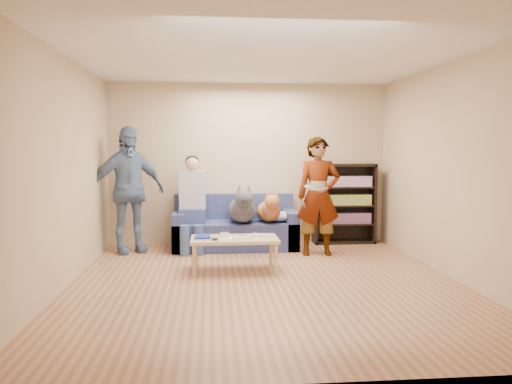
{
  "coord_description": "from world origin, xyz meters",
  "views": [
    {
      "loc": [
        -0.62,
        -5.62,
        1.55
      ],
      "look_at": [
        0.0,
        1.2,
        0.95
      ],
      "focal_mm": 35.0,
      "sensor_mm": 36.0,
      "label": 1
    }
  ],
  "objects": [
    {
      "name": "headphone_cup_b",
      "position": [
        -0.13,
        0.69,
        0.43
      ],
      "size": [
        0.07,
        0.07,
        0.02
      ],
      "primitive_type": "cylinder",
      "color": "white",
      "rests_on": "coffee_table"
    },
    {
      "name": "ceiling",
      "position": [
        0.0,
        0.0,
        2.6
      ],
      "size": [
        5.0,
        5.0,
        0.0
      ],
      "primitive_type": "plane",
      "rotation": [
        3.14,
        0.0,
        0.0
      ],
      "color": "white",
      "rests_on": "ground"
    },
    {
      "name": "pen_black",
      "position": [
        -0.21,
        0.81,
        0.42
      ],
      "size": [
        0.13,
        0.08,
        0.01
      ],
      "primitive_type": "cylinder",
      "rotation": [
        0.0,
        1.57,
        -0.52
      ],
      "color": "black",
      "rests_on": "coffee_table"
    },
    {
      "name": "camera_silver",
      "position": [
        -0.45,
        0.75,
        0.45
      ],
      "size": [
        0.11,
        0.06,
        0.05
      ],
      "primitive_type": "cube",
      "color": "silver",
      "rests_on": "coffee_table"
    },
    {
      "name": "wall_back",
      "position": [
        0.0,
        2.5,
        1.3
      ],
      "size": [
        4.5,
        0.0,
        4.5
      ],
      "primitive_type": "plane",
      "rotation": [
        1.57,
        0.0,
        0.0
      ],
      "color": "tan",
      "rests_on": "ground"
    },
    {
      "name": "wall_front",
      "position": [
        0.0,
        -2.5,
        1.3
      ],
      "size": [
        4.5,
        0.0,
        4.5
      ],
      "primitive_type": "plane",
      "rotation": [
        -1.57,
        0.0,
        0.0
      ],
      "color": "tan",
      "rests_on": "ground"
    },
    {
      "name": "wallet",
      "position": [
        -0.58,
        0.51,
        0.43
      ],
      "size": [
        0.07,
        0.12,
        0.02
      ],
      "primitive_type": "cube",
      "color": "black",
      "rests_on": "coffee_table"
    },
    {
      "name": "person_seated",
      "position": [
        -0.9,
        1.97,
        0.77
      ],
      "size": [
        0.4,
        0.73,
        1.47
      ],
      "color": "#3B4E82",
      "rests_on": "sofa"
    },
    {
      "name": "magazine",
      "position": [
        -0.25,
        0.55,
        0.44
      ],
      "size": [
        0.22,
        0.17,
        0.01
      ],
      "primitive_type": "cube",
      "color": "#AAA888",
      "rests_on": "coffee_table"
    },
    {
      "name": "person_standing_left",
      "position": [
        -1.85,
        1.89,
        0.94
      ],
      "size": [
        1.19,
        0.89,
        1.88
      ],
      "primitive_type": "imported",
      "rotation": [
        0.0,
        0.0,
        0.45
      ],
      "color": "#6889A7",
      "rests_on": "ground"
    },
    {
      "name": "pen_orange",
      "position": [
        -0.35,
        0.47,
        0.42
      ],
      "size": [
        0.13,
        0.06,
        0.01
      ],
      "primitive_type": "cylinder",
      "rotation": [
        0.0,
        1.57,
        0.35
      ],
      "color": "#C3661B",
      "rests_on": "coffee_table"
    },
    {
      "name": "headphone_cup_a",
      "position": [
        -0.13,
        0.61,
        0.43
      ],
      "size": [
        0.07,
        0.07,
        0.02
      ],
      "primitive_type": "cylinder",
      "color": "silver",
      "rests_on": "coffee_table"
    },
    {
      "name": "controller_a",
      "position": [
        -0.05,
        0.73,
        0.43
      ],
      "size": [
        0.04,
        0.13,
        0.03
      ],
      "primitive_type": "cube",
      "color": "white",
      "rests_on": "coffee_table"
    },
    {
      "name": "bookshelf",
      "position": [
        1.55,
        2.33,
        0.68
      ],
      "size": [
        1.0,
        0.34,
        1.3
      ],
      "color": "black",
      "rests_on": "ground"
    },
    {
      "name": "ground",
      "position": [
        0.0,
        0.0,
        0.0
      ],
      "size": [
        5.0,
        5.0,
        0.0
      ],
      "primitive_type": "plane",
      "color": "#91603D",
      "rests_on": "ground"
    },
    {
      "name": "dog_gray",
      "position": [
        -0.15,
        1.85,
        0.64
      ],
      "size": [
        0.42,
        1.26,
        0.62
      ],
      "color": "#45474E",
      "rests_on": "sofa"
    },
    {
      "name": "dog_tan",
      "position": [
        0.27,
        1.9,
        0.61
      ],
      "size": [
        0.36,
        1.14,
        0.52
      ],
      "color": "#A66532",
      "rests_on": "sofa"
    },
    {
      "name": "blanket",
      "position": [
        0.43,
        1.95,
        0.51
      ],
      "size": [
        0.45,
        0.38,
        0.16
      ],
      "primitive_type": "ellipsoid",
      "color": "#A2A2A7",
      "rests_on": "sofa"
    },
    {
      "name": "papers",
      "position": [
        -0.28,
        0.53,
        0.43
      ],
      "size": [
        0.26,
        0.2,
        0.02
      ],
      "primitive_type": "cube",
      "color": "white",
      "rests_on": "coffee_table"
    },
    {
      "name": "person_standing_right",
      "position": [
        0.93,
        1.46,
        0.86
      ],
      "size": [
        0.64,
        0.43,
        1.72
      ],
      "primitive_type": "imported",
      "rotation": [
        0.0,
        0.0,
        -0.03
      ],
      "color": "gray",
      "rests_on": "ground"
    },
    {
      "name": "sofa",
      "position": [
        -0.25,
        2.1,
        0.28
      ],
      "size": [
        1.9,
        0.85,
        0.82
      ],
      "color": "#515B93",
      "rests_on": "ground"
    },
    {
      "name": "notebook_blue",
      "position": [
        -0.73,
        0.68,
        0.43
      ],
      "size": [
        0.2,
        0.26,
        0.03
      ],
      "primitive_type": "cube",
      "color": "navy",
      "rests_on": "coffee_table"
    },
    {
      "name": "coffee_table",
      "position": [
        -0.33,
        0.63,
        0.37
      ],
      "size": [
        1.1,
        0.6,
        0.42
      ],
      "color": "tan",
      "rests_on": "ground"
    },
    {
      "name": "controller_b",
      "position": [
        0.03,
        0.65,
        0.43
      ],
      "size": [
        0.09,
        0.06,
        0.03
      ],
      "primitive_type": "cube",
      "color": "white",
      "rests_on": "coffee_table"
    },
    {
      "name": "held_controller",
      "position": [
        0.73,
        1.26,
        1.02
      ],
      "size": [
        0.07,
        0.12,
        0.03
      ],
      "primitive_type": "cube",
      "rotation": [
        0.0,
        0.0,
        0.32
      ],
      "color": "white",
      "rests_on": "person_standing_right"
    },
    {
      "name": "wall_right",
      "position": [
        2.25,
        0.0,
        1.3
      ],
      "size": [
        0.0,
        5.0,
        5.0
      ],
      "primitive_type": "plane",
      "rotation": [
        1.57,
        0.0,
        -1.57
      ],
      "color": "tan",
      "rests_on": "ground"
    },
    {
      "name": "wall_left",
      "position": [
        -2.25,
        0.0,
        1.3
      ],
      "size": [
        0.0,
        5.0,
        5.0
      ],
      "primitive_type": "plane",
      "rotation": [
        1.57,
        0.0,
        1.57
      ],
      "color": "tan",
      "rests_on": "ground"
    }
  ]
}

